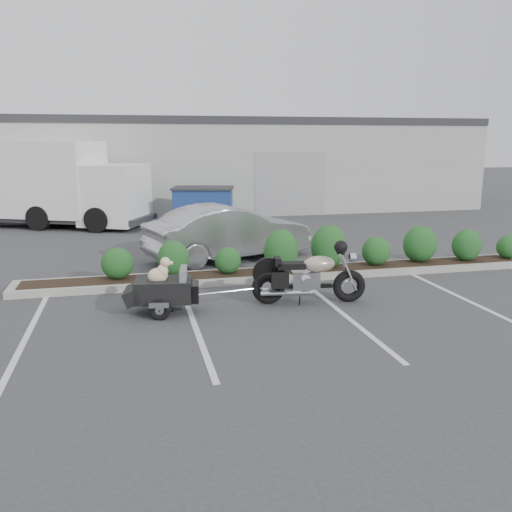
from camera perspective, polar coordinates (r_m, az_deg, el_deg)
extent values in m
plane|color=#38383A|center=(10.23, 1.50, -5.49)|extent=(90.00, 90.00, 0.00)
cube|color=#9E9E93|center=(12.51, 3.37, -1.86)|extent=(12.00, 1.00, 0.15)
cube|color=#9EA099|center=(26.56, -7.96, 9.67)|extent=(26.00, 10.00, 4.00)
torus|color=black|center=(10.41, 1.31, -3.36)|extent=(0.66, 0.26, 0.64)
torus|color=black|center=(10.69, 9.77, -3.12)|extent=(0.66, 0.26, 0.64)
cylinder|color=silver|center=(10.41, 1.31, -3.36)|extent=(0.28, 0.15, 0.27)
cylinder|color=silver|center=(10.69, 9.77, -3.12)|extent=(0.24, 0.13, 0.23)
cylinder|color=silver|center=(10.50, 9.61, -1.41)|extent=(0.42, 0.11, 0.85)
cylinder|color=silver|center=(10.68, 9.36, -1.17)|extent=(0.42, 0.11, 0.85)
cylinder|color=silver|center=(10.47, 8.74, 0.63)|extent=(0.13, 0.67, 0.03)
cylinder|color=silver|center=(10.57, 10.13, -0.16)|extent=(0.14, 0.19, 0.17)
sphere|color=black|center=(10.17, 8.92, 0.94)|extent=(0.28, 0.28, 0.25)
cube|color=silver|center=(10.47, 5.22, -2.50)|extent=(0.57, 0.40, 0.33)
cube|color=black|center=(10.52, 5.73, -3.14)|extent=(0.87, 0.22, 0.08)
ellipsoid|color=#B5A791|center=(10.45, 6.65, -0.84)|extent=(0.68, 0.45, 0.32)
cube|color=black|center=(10.36, 3.69, -1.00)|extent=(0.56, 0.36, 0.11)
cube|color=black|center=(10.31, 2.28, -0.57)|extent=(0.16, 0.30, 0.15)
cylinder|color=silver|center=(10.31, 3.26, -3.93)|extent=(1.01, 0.23, 0.09)
cylinder|color=silver|center=(10.64, 3.01, -3.41)|extent=(1.01, 0.23, 0.09)
cube|color=black|center=(10.12, 2.55, -2.59)|extent=(0.34, 0.18, 0.29)
cube|color=black|center=(9.98, -9.69, -3.55)|extent=(1.10, 0.83, 0.40)
cube|color=slate|center=(9.88, -7.65, -2.08)|extent=(0.20, 0.60, 0.29)
cube|color=slate|center=(9.95, -9.44, -2.99)|extent=(0.75, 0.69, 0.04)
cube|color=black|center=(10.06, -12.67, -3.94)|extent=(0.46, 0.73, 0.35)
cube|color=black|center=(9.95, -6.60, -3.77)|extent=(0.26, 0.50, 0.33)
torus|color=black|center=(9.67, -10.12, -5.67)|extent=(0.38, 0.16, 0.37)
torus|color=black|center=(10.44, -9.72, -4.32)|extent=(0.38, 0.16, 0.37)
cube|color=silver|center=(9.59, -10.17, -5.10)|extent=(0.35, 0.13, 0.10)
cube|color=silver|center=(10.45, -9.72, -3.64)|extent=(0.35, 0.13, 0.10)
cylinder|color=black|center=(10.05, -9.91, -4.97)|extent=(0.17, 0.86, 0.04)
cylinder|color=silver|center=(9.97, -5.27, -4.12)|extent=(0.57, 0.12, 0.03)
ellipsoid|color=beige|center=(9.90, -10.30, -2.06)|extent=(0.39, 0.29, 0.29)
ellipsoid|color=beige|center=(9.87, -9.82, -1.62)|extent=(0.23, 0.22, 0.26)
sphere|color=beige|center=(9.83, -9.52, -0.64)|extent=(0.21, 0.21, 0.18)
ellipsoid|color=beige|center=(9.83, -9.02, -0.74)|extent=(0.14, 0.10, 0.07)
sphere|color=black|center=(9.82, -8.69, -0.73)|extent=(0.04, 0.04, 0.03)
ellipsoid|color=beige|center=(9.78, -9.78, -0.60)|extent=(0.05, 0.04, 0.10)
ellipsoid|color=beige|center=(9.88, -9.72, -0.47)|extent=(0.05, 0.04, 0.10)
cylinder|color=beige|center=(9.86, -9.65, -2.72)|extent=(0.05, 0.05, 0.11)
cylinder|color=beige|center=(9.97, -9.59, -2.55)|extent=(0.05, 0.05, 0.11)
imported|color=#A9A8AF|center=(14.24, -2.86, 2.52)|extent=(4.62, 2.82, 1.44)
cube|color=navy|center=(19.81, -5.55, 5.10)|extent=(2.32, 1.81, 1.37)
cube|color=#2D2D30|center=(19.73, -5.59, 7.14)|extent=(2.46, 1.95, 0.07)
cube|color=white|center=(19.93, -14.66, 6.27)|extent=(2.65, 2.79, 2.10)
cube|color=black|center=(19.96, -14.61, 5.46)|extent=(0.83, 1.68, 0.95)
cube|color=white|center=(21.35, -21.94, 7.58)|extent=(4.94, 3.92, 2.67)
cube|color=#2D2D30|center=(21.08, -19.91, 3.89)|extent=(6.94, 4.70, 0.19)
cylinder|color=black|center=(19.18, -16.42, 3.66)|extent=(0.89, 0.60, 0.86)
cylinder|color=black|center=(21.03, -13.76, 4.52)|extent=(0.89, 0.60, 0.86)
cylinder|color=black|center=(20.29, -21.91, 3.72)|extent=(0.89, 0.60, 0.86)
cylinder|color=black|center=(22.06, -18.94, 4.55)|extent=(0.89, 0.60, 0.86)
cylinder|color=black|center=(23.30, -23.82, 4.54)|extent=(0.89, 0.60, 0.86)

